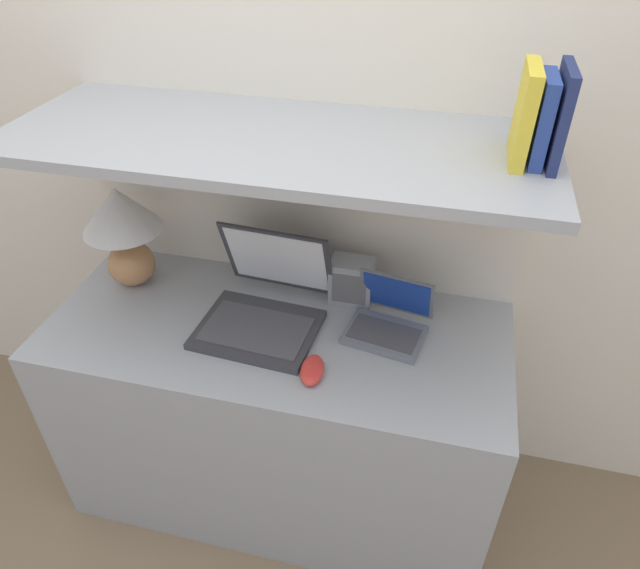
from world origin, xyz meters
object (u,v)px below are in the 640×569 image
(laptop_large, at_px, (265,306))
(router_box, at_px, (352,281))
(laptop_small, at_px, (388,321))
(book_yellow, at_px, (524,114))
(computer_mouse, at_px, (312,370))
(book_navy, at_px, (559,117))
(table_lamp, at_px, (123,225))
(book_blue, at_px, (542,120))

(laptop_large, relative_size, router_box, 2.61)
(laptop_small, xyz_separation_m, book_yellow, (0.25, -0.00, 0.63))
(computer_mouse, distance_m, router_box, 0.35)
(laptop_large, height_order, laptop_small, laptop_large)
(laptop_large, xyz_separation_m, book_navy, (0.68, 0.03, 0.62))
(computer_mouse, bearing_deg, laptop_small, 52.64)
(table_lamp, height_order, computer_mouse, table_lamp)
(laptop_large, height_order, book_navy, book_navy)
(book_yellow, bearing_deg, laptop_large, -176.77)
(book_blue, bearing_deg, router_box, 163.57)
(book_blue, bearing_deg, laptop_small, 179.43)
(router_box, bearing_deg, book_navy, -15.29)
(router_box, bearing_deg, book_blue, -16.43)
(laptop_large, bearing_deg, router_box, 34.54)
(router_box, height_order, book_navy, book_navy)
(laptop_large, distance_m, book_yellow, 0.87)
(laptop_small, bearing_deg, book_blue, -0.57)
(table_lamp, relative_size, router_box, 2.33)
(table_lamp, bearing_deg, computer_mouse, -22.22)
(laptop_small, relative_size, book_blue, 1.34)
(book_navy, xyz_separation_m, book_yellow, (-0.07, 0.00, -0.00))
(router_box, bearing_deg, book_yellow, -17.96)
(table_lamp, distance_m, router_box, 0.72)
(table_lamp, height_order, book_blue, book_blue)
(book_blue, bearing_deg, book_navy, -0.00)
(laptop_small, distance_m, computer_mouse, 0.28)
(laptop_small, bearing_deg, laptop_large, -174.14)
(laptop_large, distance_m, book_blue, 0.89)
(laptop_small, distance_m, router_box, 0.18)
(laptop_large, relative_size, book_navy, 1.83)
(router_box, height_order, book_blue, book_blue)
(computer_mouse, height_order, book_navy, book_navy)
(laptop_small, bearing_deg, book_yellow, -0.65)
(table_lamp, relative_size, computer_mouse, 2.81)
(book_yellow, bearing_deg, table_lamp, 177.27)
(book_yellow, bearing_deg, router_box, 162.04)
(laptop_large, bearing_deg, book_blue, 3.04)
(router_box, bearing_deg, computer_mouse, -96.18)
(laptop_small, height_order, book_yellow, book_yellow)
(laptop_small, xyz_separation_m, book_blue, (0.29, -0.00, 0.63))
(computer_mouse, relative_size, book_navy, 0.58)
(router_box, bearing_deg, laptop_large, -145.46)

